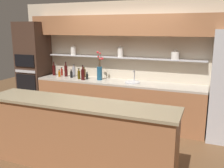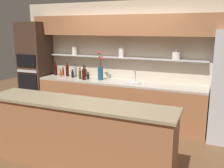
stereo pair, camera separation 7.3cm
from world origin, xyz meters
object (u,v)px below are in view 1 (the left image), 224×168
at_px(bottle_sauce_0, 54,72).
at_px(bottle_wine_2, 83,74).
at_px(bottle_spirit_8, 74,72).
at_px(bottle_sauce_3, 62,72).
at_px(bottle_spirit_5, 84,73).
at_px(bottle_sauce_7, 87,76).
at_px(bottle_sauce_10, 71,74).
at_px(oven_tower, 34,68).
at_px(bottle_oil_4, 79,75).
at_px(bottle_sauce_9, 59,74).
at_px(sink_fixture, 133,82).
at_px(bottle_wine_6, 66,71).
at_px(flower_vase, 100,71).
at_px(bottle_wine_1, 54,70).

distance_m(bottle_sauce_0, bottle_wine_2, 1.02).
bearing_deg(bottle_spirit_8, bottle_sauce_3, 177.12).
distance_m(bottle_spirit_5, bottle_sauce_7, 0.27).
distance_m(bottle_sauce_3, bottle_sauce_10, 0.39).
distance_m(bottle_sauce_0, bottle_sauce_7, 1.04).
height_order(bottle_sauce_3, bottle_spirit_5, bottle_spirit_5).
bearing_deg(oven_tower, bottle_oil_4, -2.61).
distance_m(bottle_sauce_3, bottle_sauce_9, 0.16).
distance_m(sink_fixture, bottle_wine_6, 1.67).
xyz_separation_m(sink_fixture, bottle_spirit_8, (-1.48, 0.14, 0.10)).
distance_m(bottle_sauce_7, bottle_spirit_8, 0.47).
distance_m(bottle_oil_4, bottle_sauce_9, 0.57).
relative_size(bottle_sauce_0, bottle_spirit_8, 0.56).
xyz_separation_m(bottle_wine_2, bottle_spirit_8, (-0.38, 0.27, -0.01)).
distance_m(bottle_spirit_5, bottle_spirit_8, 0.26).
bearing_deg(bottle_wine_2, bottle_sauce_9, 169.02).
relative_size(bottle_sauce_3, bottle_oil_4, 0.80).
bearing_deg(bottle_sauce_7, bottle_spirit_8, 157.53).
bearing_deg(sink_fixture, bottle_oil_4, -176.77).
height_order(bottle_oil_4, bottle_sauce_7, bottle_oil_4).
distance_m(oven_tower, bottle_wine_6, 0.84).
xyz_separation_m(bottle_wine_2, bottle_oil_4, (-0.13, 0.06, -0.02)).
distance_m(oven_tower, bottle_wine_2, 1.41).
xyz_separation_m(oven_tower, sink_fixture, (2.50, 0.01, -0.14)).
distance_m(bottle_sauce_3, bottle_sauce_7, 0.81).
relative_size(sink_fixture, bottle_oil_4, 1.27).
relative_size(bottle_wine_2, bottle_spirit_8, 1.17).
relative_size(bottle_sauce_3, bottle_sauce_10, 1.05).
bearing_deg(bottle_spirit_8, oven_tower, -171.69).
bearing_deg(bottle_sauce_3, flower_vase, -8.12).
relative_size(bottle_wine_1, bottle_sauce_9, 1.93).
distance_m(flower_vase, bottle_spirit_5, 0.50).
height_order(bottle_wine_1, bottle_oil_4, bottle_wine_1).
bearing_deg(bottle_sauce_7, bottle_spirit_5, 131.91).
relative_size(oven_tower, bottle_sauce_3, 11.01).
xyz_separation_m(bottle_sauce_3, bottle_sauce_10, (0.36, -0.16, -0.01)).
bearing_deg(bottle_oil_4, bottle_spirit_8, 140.04).
bearing_deg(flower_vase, sink_fixture, -0.22).
height_order(oven_tower, bottle_sauce_10, oven_tower).
xyz_separation_m(bottle_sauce_7, bottle_spirit_8, (-0.44, 0.18, 0.05)).
bearing_deg(bottle_sauce_0, sink_fixture, -4.91).
bearing_deg(oven_tower, bottle_sauce_10, 0.62).
height_order(bottle_wine_1, bottle_wine_6, bottle_wine_6).
distance_m(bottle_wine_2, bottle_wine_6, 0.61).
bearing_deg(bottle_spirit_8, flower_vase, -10.59).
distance_m(bottle_spirit_5, bottle_sauce_10, 0.29).
xyz_separation_m(bottle_sauce_0, bottle_wine_1, (0.06, -0.08, 0.06)).
xyz_separation_m(bottle_oil_4, bottle_spirit_8, (-0.25, 0.21, 0.02)).
relative_size(sink_fixture, bottle_wine_1, 0.96).
bearing_deg(bottle_wine_6, bottle_sauce_10, -24.60).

